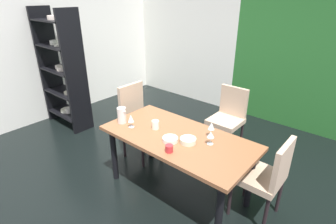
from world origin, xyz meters
TOP-DOWN VIEW (x-y plane):
  - ground_plane at (0.00, 0.00)m, footprint 5.24×5.54m
  - back_panel_interior at (-1.36, 2.72)m, footprint 2.52×0.10m
  - garden_window_panel at (1.26, 2.72)m, footprint 2.72×0.10m
  - left_interior_panel at (-2.57, 0.00)m, footprint 0.10×5.54m
  - dining_table at (0.60, 0.07)m, footprint 1.69×0.85m
  - chair_left_far at (-0.33, 0.34)m, footprint 0.45×0.44m
  - chair_right_far at (1.52, 0.34)m, footprint 0.44×0.44m
  - chair_head_far at (0.56, 1.31)m, footprint 0.44×0.45m
  - display_shelf at (-2.02, 0.21)m, footprint 0.91×0.37m
  - wine_glass_west at (0.96, 0.16)m, footprint 0.07×0.07m
  - wine_glass_front at (0.88, 0.30)m, footprint 0.07×0.07m
  - wine_glass_right at (0.06, -0.12)m, footprint 0.07×0.07m
  - serving_bowl_near_window at (0.61, -0.07)m, footprint 0.16×0.16m
  - serving_bowl_center at (0.77, 0.03)m, footprint 0.17×0.17m
  - cup_north at (0.30, 0.04)m, footprint 0.08×0.08m
  - cup_near_shelf at (0.73, -0.23)m, footprint 0.08×0.08m
  - pitcher_east at (-0.11, -0.11)m, footprint 0.12×0.11m

SIDE VIEW (x-z plane):
  - ground_plane at x=0.00m, z-range -0.02..0.00m
  - chair_right_far at x=1.52m, z-range 0.07..1.02m
  - chair_head_far at x=0.56m, z-range 0.07..1.03m
  - chair_left_far at x=-0.33m, z-range 0.05..1.11m
  - dining_table at x=0.60m, z-range 0.28..1.04m
  - serving_bowl_near_window at x=0.61m, z-range 0.76..0.80m
  - serving_bowl_center at x=0.77m, z-range 0.76..0.81m
  - cup_near_shelf at x=0.73m, z-range 0.76..0.83m
  - cup_north at x=0.30m, z-range 0.76..0.86m
  - pitcher_east at x=-0.11m, z-range 0.76..0.95m
  - wine_glass_west at x=0.96m, z-range 0.79..0.93m
  - wine_glass_right at x=0.06m, z-range 0.79..0.94m
  - wine_glass_front at x=0.88m, z-range 0.80..0.96m
  - display_shelf at x=-2.02m, z-range 0.00..2.00m
  - back_panel_interior at x=-1.36m, z-range 0.00..2.75m
  - garden_window_panel at x=1.26m, z-range 0.00..2.75m
  - left_interior_panel at x=-2.57m, z-range 0.00..2.75m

